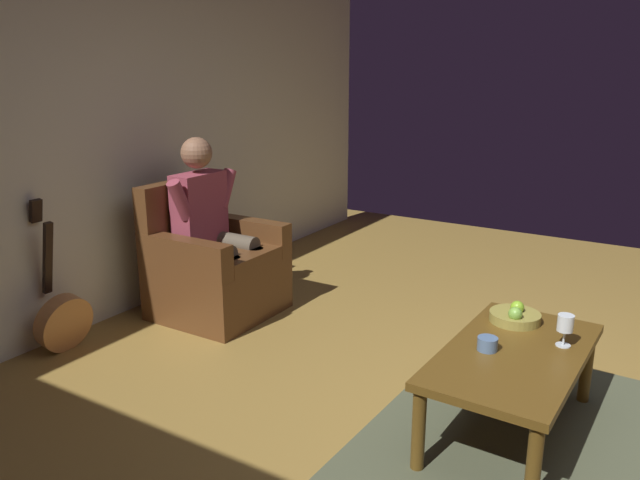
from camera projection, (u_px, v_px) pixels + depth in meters
The scene contains 10 objects.
ground_plane at pixel (533, 438), 2.98m from camera, with size 7.61×7.61×0.00m, color olive.
wall_back at pixel (94, 122), 4.09m from camera, with size 6.74×0.06×2.71m, color beige.
rug at pixel (507, 431), 3.04m from camera, with size 1.81×1.19×0.01m, color #494F38.
armchair at pixel (213, 269), 4.42m from camera, with size 0.78×0.75×0.94m.
person_seated at pixel (211, 221), 4.33m from camera, with size 0.66×0.55×1.24m.
coffee_table at pixel (513, 362), 2.94m from camera, with size 1.13×0.62×0.43m.
guitar at pixel (63, 317), 3.86m from camera, with size 0.36×0.26×0.95m.
wine_glass_near at pixel (565, 325), 2.96m from camera, with size 0.08×0.08×0.16m.
fruit_bowl at pixel (515, 316), 3.25m from camera, with size 0.26×0.26×0.11m.
candle_jar at pixel (487, 344), 2.93m from camera, with size 0.09×0.09×0.06m, color slate.
Camera 1 is at (2.76, 0.51, 1.72)m, focal length 35.18 mm.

